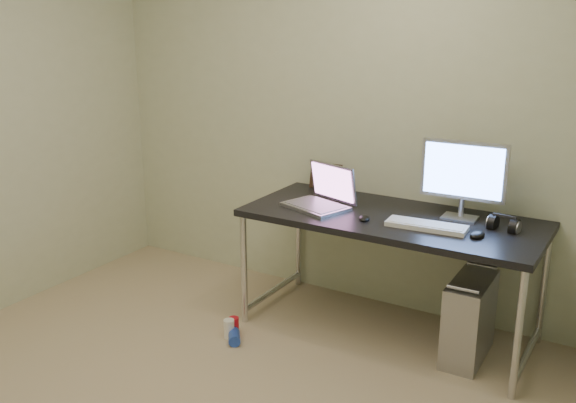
# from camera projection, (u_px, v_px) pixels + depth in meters

# --- Properties ---
(wall_back) EXTENTS (3.50, 0.02, 2.50)m
(wall_back) POSITION_uv_depth(u_px,v_px,m) (337.00, 115.00, 4.20)
(wall_back) COLOR beige
(wall_back) RESTS_ON ground
(desk) EXTENTS (1.73, 0.76, 0.75)m
(desk) POSITION_uv_depth(u_px,v_px,m) (391.00, 227.00, 3.77)
(desk) COLOR black
(desk) RESTS_ON ground
(tower_computer) EXTENTS (0.21, 0.46, 0.51)m
(tower_computer) POSITION_uv_depth(u_px,v_px,m) (469.00, 319.00, 3.61)
(tower_computer) COLOR #A4A4A9
(tower_computer) RESTS_ON ground
(cable_a) EXTENTS (0.01, 0.16, 0.69)m
(cable_a) POSITION_uv_depth(u_px,v_px,m) (481.00, 268.00, 3.90)
(cable_a) COLOR black
(cable_a) RESTS_ON ground
(cable_b) EXTENTS (0.02, 0.11, 0.71)m
(cable_b) POSITION_uv_depth(u_px,v_px,m) (495.00, 275.00, 3.84)
(cable_b) COLOR black
(cable_b) RESTS_ON ground
(can_red) EXTENTS (0.07, 0.07, 0.11)m
(can_red) POSITION_uv_depth(u_px,v_px,m) (234.00, 326.00, 3.91)
(can_red) COLOR red
(can_red) RESTS_ON ground
(can_white) EXTENTS (0.08, 0.08, 0.12)m
(can_white) POSITION_uv_depth(u_px,v_px,m) (229.00, 329.00, 3.87)
(can_white) COLOR white
(can_white) RESTS_ON ground
(can_blue) EXTENTS (0.13, 0.14, 0.07)m
(can_blue) POSITION_uv_depth(u_px,v_px,m) (234.00, 337.00, 3.82)
(can_blue) COLOR blue
(can_blue) RESTS_ON ground
(laptop) EXTENTS (0.45, 0.40, 0.26)m
(laptop) POSITION_uv_depth(u_px,v_px,m) (322.00, 197.00, 3.92)
(laptop) COLOR #B2B2BA
(laptop) RESTS_ON desk
(monitor) EXTENTS (0.49, 0.15, 0.45)m
(monitor) POSITION_uv_depth(u_px,v_px,m) (463.00, 174.00, 3.62)
(monitor) COLOR #B2B2BA
(monitor) RESTS_ON desk
(keyboard) EXTENTS (0.45, 0.18, 0.03)m
(keyboard) POSITION_uv_depth(u_px,v_px,m) (426.00, 226.00, 3.54)
(keyboard) COLOR white
(keyboard) RESTS_ON desk
(mouse_right) EXTENTS (0.08, 0.12, 0.04)m
(mouse_right) POSITION_uv_depth(u_px,v_px,m) (477.00, 233.00, 3.40)
(mouse_right) COLOR black
(mouse_right) RESTS_ON desk
(mouse_left) EXTENTS (0.09, 0.11, 0.03)m
(mouse_left) POSITION_uv_depth(u_px,v_px,m) (364.00, 217.00, 3.67)
(mouse_left) COLOR black
(mouse_left) RESTS_ON desk
(headphones) EXTENTS (0.17, 0.10, 0.11)m
(headphones) POSITION_uv_depth(u_px,v_px,m) (504.00, 225.00, 3.50)
(headphones) COLOR black
(headphones) RESTS_ON desk
(picture_frame) EXTENTS (0.22, 0.08, 0.18)m
(picture_frame) POSITION_uv_depth(u_px,v_px,m) (326.00, 176.00, 4.30)
(picture_frame) COLOR black
(picture_frame) RESTS_ON desk
(webcam) EXTENTS (0.04, 0.03, 0.12)m
(webcam) POSITION_uv_depth(u_px,v_px,m) (341.00, 182.00, 4.15)
(webcam) COLOR silver
(webcam) RESTS_ON desk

